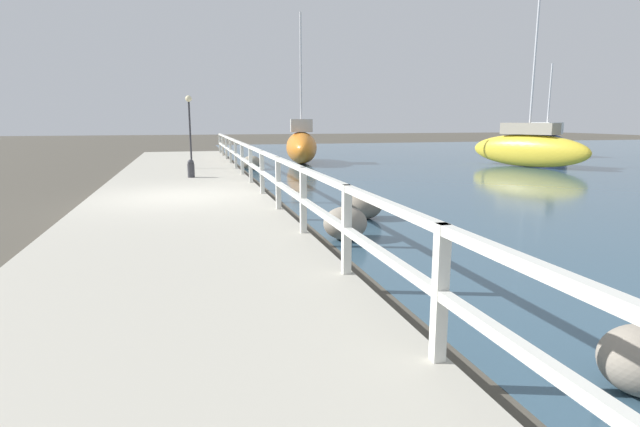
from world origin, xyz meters
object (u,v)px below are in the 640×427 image
sailboat_navy (546,143)px  sailboat_orange (301,146)px  dock_lamp (189,116)px  mooring_bollard (191,168)px  sailboat_yellow (528,148)px

sailboat_navy → sailboat_orange: 14.30m
dock_lamp → sailboat_navy: bearing=12.6°
dock_lamp → sailboat_navy: 20.02m
mooring_bollard → sailboat_orange: bearing=53.0°
mooring_bollard → dock_lamp: dock_lamp is taller
sailboat_navy → sailboat_orange: (-14.29, -0.54, 0.06)m
sailboat_yellow → dock_lamp: bearing=155.2°
dock_lamp → sailboat_orange: (5.20, 3.81, -1.37)m
sailboat_navy → sailboat_yellow: 7.04m
mooring_bollard → sailboat_yellow: (14.57, 2.52, 0.31)m
sailboat_navy → sailboat_orange: sailboat_orange is taller
sailboat_navy → sailboat_yellow: (-4.97, -5.00, 0.05)m
dock_lamp → sailboat_yellow: size_ratio=0.37×
sailboat_orange → sailboat_yellow: bearing=-15.4°
sailboat_navy → sailboat_orange: bearing=176.2°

